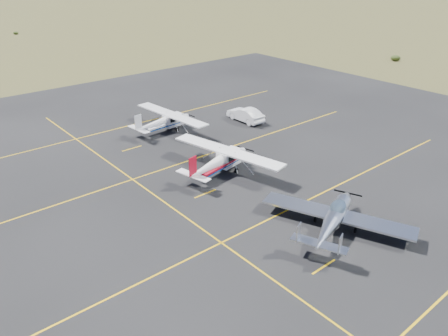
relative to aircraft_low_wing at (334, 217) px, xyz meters
name	(u,v)px	position (x,y,z in m)	size (l,w,h in m)	color
ground	(310,222)	(-0.29, 1.59, -1.03)	(1600.00, 1600.00, 0.00)	#383D1C
apron	(240,184)	(-0.29, 8.59, -1.03)	(72.00, 72.00, 0.02)	black
aircraft_low_wing	(334,217)	(0.00, 0.00, 0.00)	(7.30, 9.69, 2.15)	silver
aircraft_cessna	(220,161)	(-0.37, 10.97, 0.14)	(6.55, 10.36, 2.62)	white
aircraft_plain	(164,121)	(1.36, 21.82, 0.07)	(5.88, 9.77, 2.47)	white
sedan	(245,115)	(9.64, 18.86, -0.28)	(1.56, 4.46, 1.47)	white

